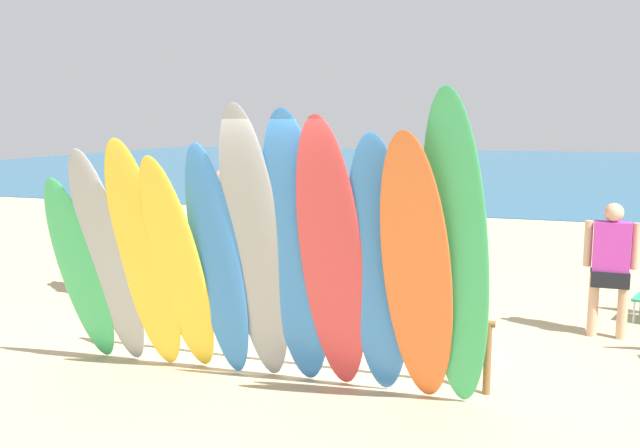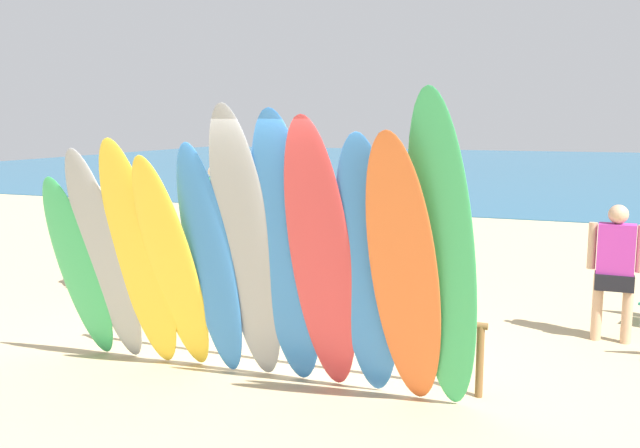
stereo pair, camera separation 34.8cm
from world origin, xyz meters
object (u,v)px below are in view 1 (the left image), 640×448
surfboard_yellow_2 (145,260)px  surfboard_blue_8 (379,272)px  beachgoer_strolling (89,233)px  beachgoer_midbeach (223,212)px  surfboard_rack (279,314)px  surfboard_grey_5 (255,252)px  beachgoer_photographing (203,204)px  surfboard_blue_4 (218,266)px  beachgoer_near_rack (611,261)px  surfboard_yellow_3 (179,270)px  surfboard_blue_6 (297,256)px  surfboard_green_0 (81,273)px  surfboard_green_10 (456,261)px  beachgoer_by_water (249,221)px  surfboard_grey_1 (109,262)px  surfboard_red_7 (332,262)px  surfboard_orange_9 (417,278)px

surfboard_yellow_2 → surfboard_blue_8: surfboard_blue_8 is taller
beachgoer_strolling → beachgoer_midbeach: bearing=-76.3°
surfboard_rack → beachgoer_strolling: size_ratio=2.65×
beachgoer_midbeach → surfboard_blue_8: bearing=-121.8°
surfboard_grey_5 → beachgoer_midbeach: surfboard_grey_5 is taller
surfboard_yellow_2 → beachgoer_photographing: bearing=110.4°
surfboard_blue_4 → beachgoer_midbeach: size_ratio=1.42×
surfboard_blue_8 → beachgoer_near_rack: surfboard_blue_8 is taller
surfboard_yellow_3 → surfboard_blue_6: surfboard_blue_6 is taller
surfboard_green_0 → surfboard_blue_8: bearing=0.3°
surfboard_blue_4 → surfboard_green_10: bearing=-2.3°
surfboard_rack → beachgoer_by_water: beachgoer_by_water is taller
surfboard_green_0 → surfboard_grey_1: (0.36, -0.04, 0.14)m
surfboard_green_10 → surfboard_red_7: bearing=-178.8°
surfboard_blue_6 → surfboard_orange_9: (1.10, -0.15, -0.08)m
surfboard_grey_1 → beachgoer_strolling: (-2.07, 2.45, -0.22)m
surfboard_blue_4 → surfboard_green_10: surfboard_green_10 is taller
surfboard_blue_4 → beachgoer_by_water: 4.09m
surfboard_red_7 → surfboard_blue_6: bearing=171.8°
surfboard_blue_8 → surfboard_yellow_2: bearing=179.9°
beachgoer_by_water → surfboard_yellow_2: bearing=53.6°
surfboard_grey_1 → surfboard_blue_4: bearing=1.2°
surfboard_rack → surfboard_grey_5: size_ratio=1.51×
surfboard_yellow_3 → surfboard_grey_1: bearing=179.8°
surfboard_rack → surfboard_grey_5: surfboard_grey_5 is taller
surfboard_red_7 → surfboard_blue_8: surfboard_red_7 is taller
surfboard_yellow_2 → beachgoer_near_rack: 5.14m
surfboard_grey_1 → surfboard_blue_4: surfboard_blue_4 is taller
surfboard_rack → beachgoer_near_rack: 3.87m
surfboard_blue_4 → beachgoer_near_rack: size_ratio=1.54×
surfboard_blue_4 → surfboard_orange_9: size_ratio=0.92×
surfboard_yellow_2 → surfboard_red_7: 1.86m
surfboard_grey_5 → surfboard_blue_8: (1.13, 0.03, -0.12)m
surfboard_rack → surfboard_yellow_2: surfboard_yellow_2 is taller
surfboard_blue_8 → surfboard_orange_9: (0.36, -0.15, 0.01)m
surfboard_rack → beachgoer_midbeach: beachgoer_midbeach is taller
surfboard_grey_5 → surfboard_green_10: surfboard_green_10 is taller
surfboard_green_0 → surfboard_orange_9: (3.39, -0.15, 0.23)m
surfboard_blue_6 → beachgoer_midbeach: size_ratio=1.60×
beachgoer_by_water → beachgoer_strolling: bearing=-8.0°
surfboard_blue_6 → surfboard_green_10: bearing=-8.4°
surfboard_grey_1 → surfboard_green_10: 3.35m
surfboard_yellow_2 → beachgoer_by_water: size_ratio=1.47×
surfboard_orange_9 → beachgoer_photographing: surfboard_orange_9 is taller
surfboard_rack → surfboard_yellow_3: bearing=-140.6°
surfboard_green_0 → surfboard_yellow_2: bearing=-4.1°
surfboard_orange_9 → beachgoer_near_rack: size_ratio=1.67×
surfboard_rack → surfboard_blue_4: bearing=-122.4°
surfboard_green_10 → beachgoer_by_water: (-3.58, 3.96, -0.40)m
surfboard_yellow_2 → surfboard_green_0: bearing=173.4°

